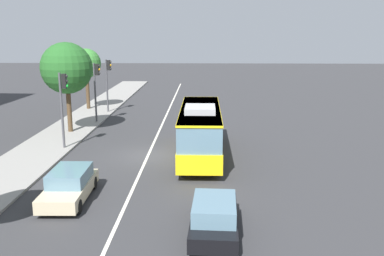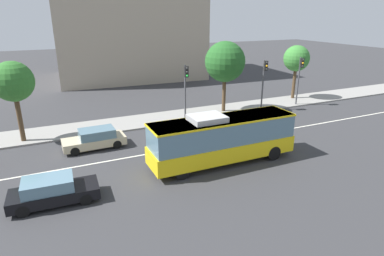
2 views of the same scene
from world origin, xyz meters
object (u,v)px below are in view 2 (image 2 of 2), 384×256
(traffic_light_mid_block, at_px, (264,77))
(street_tree_kerbside_right, at_px, (13,82))
(traffic_light_near_corner, at_px, (186,84))
(transit_bus, at_px, (223,137))
(street_tree_kerbside_centre, at_px, (225,62))
(street_tree_kerbside_left, at_px, (296,59))
(sedan_beige, at_px, (95,139))
(sedan_black, at_px, (52,191))
(traffic_light_far_corner, at_px, (300,73))

(traffic_light_mid_block, distance_m, street_tree_kerbside_right, 22.21)
(traffic_light_near_corner, distance_m, traffic_light_mid_block, 8.53)
(transit_bus, relative_size, street_tree_kerbside_centre, 1.42)
(transit_bus, height_order, traffic_light_near_corner, traffic_light_near_corner)
(street_tree_kerbside_right, bearing_deg, traffic_light_near_corner, -2.35)
(transit_bus, relative_size, street_tree_kerbside_left, 1.62)
(sedan_beige, bearing_deg, transit_bus, 138.82)
(transit_bus, xyz_separation_m, street_tree_kerbside_right, (-12.29, 9.66, 2.95))
(sedan_black, distance_m, street_tree_kerbside_left, 29.63)
(traffic_light_mid_block, bearing_deg, traffic_light_far_corner, 92.25)
(traffic_light_far_corner, bearing_deg, street_tree_kerbside_right, -87.15)
(street_tree_kerbside_right, bearing_deg, transit_bus, -38.15)
(traffic_light_mid_block, bearing_deg, street_tree_kerbside_left, 114.15)
(traffic_light_mid_block, bearing_deg, traffic_light_near_corner, -88.46)
(sedan_black, distance_m, street_tree_kerbside_right, 11.21)
(street_tree_kerbside_right, bearing_deg, traffic_light_far_corner, -1.29)
(sedan_beige, height_order, traffic_light_far_corner, traffic_light_far_corner)
(traffic_light_far_corner, bearing_deg, traffic_light_mid_block, -85.60)
(transit_bus, distance_m, traffic_light_near_corner, 9.36)
(sedan_black, height_order, traffic_light_near_corner, traffic_light_near_corner)
(traffic_light_near_corner, bearing_deg, street_tree_kerbside_right, -95.81)
(street_tree_kerbside_left, height_order, street_tree_kerbside_right, street_tree_kerbside_right)
(traffic_light_mid_block, bearing_deg, street_tree_kerbside_right, -89.63)
(sedan_beige, bearing_deg, traffic_light_near_corner, -162.48)
(sedan_black, relative_size, traffic_light_near_corner, 0.88)
(street_tree_kerbside_centre, bearing_deg, traffic_light_mid_block, -17.97)
(street_tree_kerbside_left, relative_size, street_tree_kerbside_right, 0.98)
(sedan_beige, relative_size, sedan_black, 0.99)
(traffic_light_near_corner, relative_size, street_tree_kerbside_left, 0.84)
(sedan_beige, bearing_deg, street_tree_kerbside_right, -36.86)
(sedan_beige, relative_size, street_tree_kerbside_right, 0.72)
(sedan_beige, xyz_separation_m, street_tree_kerbside_left, (23.43, 5.43, 3.94))
(traffic_light_mid_block, bearing_deg, street_tree_kerbside_centre, -105.99)
(street_tree_kerbside_centre, xyz_separation_m, street_tree_kerbside_right, (-18.32, -0.62, -0.32))
(street_tree_kerbside_centre, distance_m, street_tree_kerbside_right, 18.33)
(traffic_light_mid_block, bearing_deg, sedan_beige, -78.45)
(traffic_light_far_corner, relative_size, street_tree_kerbside_centre, 0.74)
(sedan_beige, distance_m, street_tree_kerbside_right, 7.29)
(sedan_beige, xyz_separation_m, street_tree_kerbside_centre, (13.37, 4.15, 4.35))
(sedan_black, height_order, traffic_light_mid_block, traffic_light_mid_block)
(sedan_black, bearing_deg, traffic_light_far_corner, 23.87)
(transit_bus, distance_m, traffic_light_far_corner, 17.18)
(sedan_black, relative_size, traffic_light_mid_block, 0.88)
(traffic_light_near_corner, height_order, traffic_light_mid_block, same)
(traffic_light_far_corner, xyz_separation_m, street_tree_kerbside_left, (1.59, 2.51, 1.10))
(traffic_light_near_corner, bearing_deg, street_tree_kerbside_centre, 100.71)
(sedan_black, xyz_separation_m, traffic_light_near_corner, (11.96, 9.77, 2.84))
(transit_bus, bearing_deg, street_tree_kerbside_left, 36.00)
(sedan_black, distance_m, traffic_light_far_corner, 27.08)
(street_tree_kerbside_left, bearing_deg, traffic_light_far_corner, -122.37)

